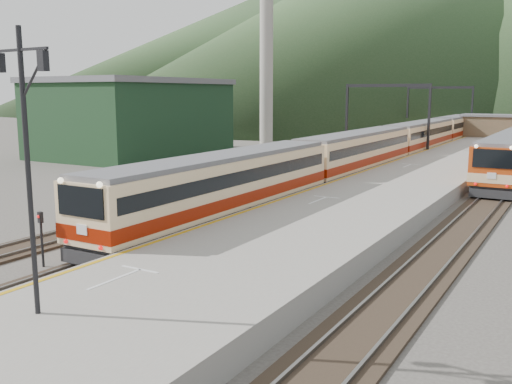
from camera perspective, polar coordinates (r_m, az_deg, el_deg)
The scene contains 16 objects.
track_main at distance 50.33m, azimuth 10.65°, elevation 1.81°, with size 2.60×200.00×0.23m.
track_far at distance 52.20m, azimuth 5.48°, elevation 2.22°, with size 2.60×200.00×0.23m.
track_second at distance 47.77m, azimuth 23.74°, elevation 0.72°, with size 2.60×200.00×0.23m.
platform at distance 46.78m, azimuth 16.30°, elevation 1.52°, with size 8.00×100.00×1.00m, color gray.
gantry_near at distance 65.00m, azimuth 12.95°, elevation 8.39°, with size 9.55×0.25×8.00m.
gantry_far at distance 89.16m, azimuth 17.85°, elevation 8.49°, with size 9.55×0.25×8.00m.
warehouse at distance 66.36m, azimuth -12.16°, elevation 7.35°, with size 14.50×20.50×8.60m.
smokestack at distance 79.50m, azimuth 1.06°, elevation 15.65°, with size 1.80×1.80×30.00m, color #9E998E.
station_shed at distance 85.81m, azimuth 22.98°, elevation 6.14°, with size 9.40×4.40×3.10m.
hill_a at distance 206.27m, azimuth 14.74°, elevation 15.94°, with size 180.00×180.00×60.00m, color #2B4A25.
hill_d at distance 283.03m, azimuth 1.39°, elevation 13.99°, with size 200.00×200.00×55.00m, color #2B4A25.
main_train at distance 58.37m, azimuth 13.63°, elevation 4.73°, with size 2.96×81.05×3.61m.
signal_mast at distance 16.03m, azimuth -21.98°, elevation 4.40°, with size 2.20×0.29×7.63m.
short_signal_a at distance 24.51m, azimuth -20.68°, elevation -3.73°, with size 0.26×0.21×2.27m.
short_signal_b at distance 43.19m, azimuth 3.94°, elevation 2.52°, with size 0.23×0.18×2.27m.
short_signal_c at distance 34.17m, azimuth -13.96°, elevation 0.31°, with size 0.26×0.22×2.27m.
Camera 1 is at (16.69, -6.98, 6.94)m, focal length 40.00 mm.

